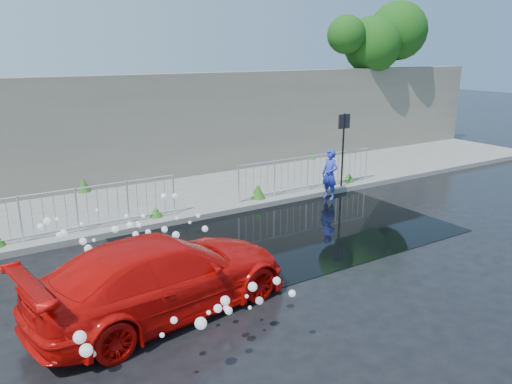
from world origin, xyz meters
TOP-DOWN VIEW (x-y plane):
  - ground at (0.00, 0.00)m, footprint 90.00×90.00m
  - pavement at (0.00, 5.00)m, footprint 30.00×4.00m
  - curb at (0.00, 3.00)m, footprint 30.00×0.25m
  - retaining_wall at (0.00, 7.20)m, footprint 30.00×0.60m
  - puddle at (0.50, 1.00)m, footprint 8.00×5.00m
  - sign_post at (4.20, 3.10)m, footprint 0.45×0.06m
  - tree at (10.05, 7.42)m, footprint 5.04×2.52m
  - railing_left at (-4.00, 3.35)m, footprint 5.05×0.05m
  - railing_right at (3.00, 3.35)m, footprint 5.05×0.05m
  - weeds at (-0.26, 4.54)m, footprint 12.17×3.93m
  - water_spray at (-3.64, -0.16)m, footprint 3.68×5.64m
  - red_car at (-3.61, -1.13)m, footprint 4.90×2.60m
  - person at (3.30, 2.63)m, footprint 0.46×0.61m

SIDE VIEW (x-z plane):
  - ground at x=0.00m, z-range 0.00..0.00m
  - puddle at x=0.50m, z-range 0.00..0.01m
  - pavement at x=0.00m, z-range 0.00..0.15m
  - curb at x=0.00m, z-range 0.00..0.16m
  - weeds at x=-0.26m, z-range 0.11..0.55m
  - red_car at x=-3.61m, z-range 0.00..1.35m
  - water_spray at x=-3.64m, z-range 0.23..1.23m
  - railing_left at x=-4.00m, z-range 0.19..1.29m
  - railing_right at x=3.00m, z-range 0.19..1.29m
  - person at x=3.30m, z-range 0.00..1.52m
  - sign_post at x=4.20m, z-range 0.47..2.97m
  - retaining_wall at x=0.00m, z-range 0.15..3.65m
  - tree at x=10.05m, z-range 1.65..8.12m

